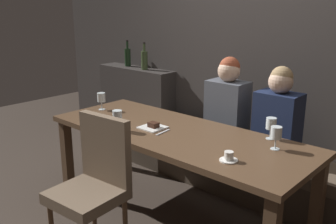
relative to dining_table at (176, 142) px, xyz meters
The scene contains 17 objects.
ground 0.65m from the dining_table, ahead, with size 9.00×9.00×0.00m, color #382D26.
back_wall_tiled 1.49m from the dining_table, 90.00° to the left, with size 6.00×0.12×3.00m, color #383330.
back_counter 1.87m from the dining_table, 146.14° to the left, with size 1.10×0.28×0.95m, color #2F2B29.
dining_table is the anchor object (origin of this frame).
banquette_bench 0.82m from the dining_table, 90.00° to the left, with size 2.50×0.44×0.45m.
chair_near_side 0.74m from the dining_table, 98.72° to the right, with size 0.47×0.47×0.98m.
diner_redhead 0.72m from the dining_table, 88.28° to the left, with size 0.36×0.24×0.81m.
diner_bearded 0.90m from the dining_table, 54.89° to the left, with size 0.36×0.24×0.78m.
wine_bottle_dark_red 2.06m from the dining_table, 148.48° to the left, with size 0.08×0.08×0.33m.
wine_bottle_pale_label 1.76m from the dining_table, 143.64° to the left, with size 0.08×0.08×0.33m.
wine_glass_end_left 0.50m from the dining_table, 141.71° to the right, with size 0.08×0.08×0.16m.
wine_glass_end_right 0.81m from the dining_table, 13.05° to the left, with size 0.08×0.08×0.16m.
wine_glass_near_left 0.96m from the dining_table, behind, with size 0.08×0.08×0.16m.
wine_glass_far_left 0.75m from the dining_table, 28.44° to the left, with size 0.08×0.08×0.16m.
espresso_cup 0.68m from the dining_table, 18.39° to the right, with size 0.12×0.12×0.06m.
dessert_plate 0.23m from the dining_table, 162.22° to the right, with size 0.19×0.19×0.05m.
fork_on_table 0.14m from the dining_table, 121.81° to the right, with size 0.02×0.17×0.01m, color silver.
Camera 1 is at (1.85, -2.14, 1.71)m, focal length 40.48 mm.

